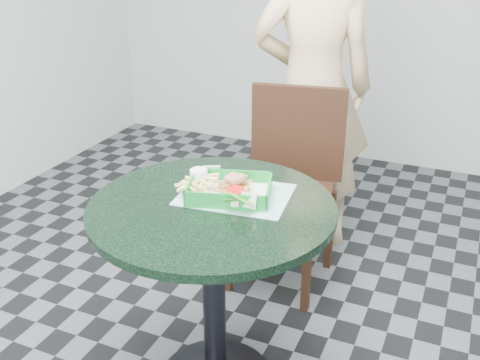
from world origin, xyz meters
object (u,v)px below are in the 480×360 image
at_px(crab_sandwich, 235,188).
at_px(sauce_ramekin, 207,176).
at_px(cafe_table, 213,253).
at_px(food_basket, 230,198).
at_px(dining_chair, 289,173).
at_px(diner_person, 314,67).

relative_size(crab_sandwich, sauce_ramekin, 1.74).
bearing_deg(cafe_table, food_basket, 66.87).
distance_m(dining_chair, sauce_ramekin, 0.76).
xyz_separation_m(cafe_table, dining_chair, (-0.01, 0.85, -0.05)).
bearing_deg(food_basket, dining_chair, 93.38).
distance_m(dining_chair, food_basket, 0.81).
height_order(cafe_table, sauce_ramekin, sauce_ramekin).
relative_size(cafe_table, dining_chair, 0.89).
bearing_deg(cafe_table, sauce_ramekin, 122.20).
relative_size(cafe_table, diner_person, 0.43).
bearing_deg(crab_sandwich, sauce_ramekin, 159.60).
xyz_separation_m(diner_person, sauce_ramekin, (-0.06, -1.07, -0.17)).
relative_size(diner_person, sauce_ramekin, 31.32).
relative_size(dining_chair, food_basket, 3.40).
bearing_deg(crab_sandwich, diner_person, 93.63).
height_order(food_basket, sauce_ramekin, sauce_ramekin).
bearing_deg(dining_chair, sauce_ramekin, -105.76).
height_order(dining_chair, food_basket, dining_chair).
bearing_deg(crab_sandwich, cafe_table, -116.45).
height_order(cafe_table, food_basket, food_basket).
distance_m(diner_person, sauce_ramekin, 1.09).
relative_size(cafe_table, food_basket, 3.02).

